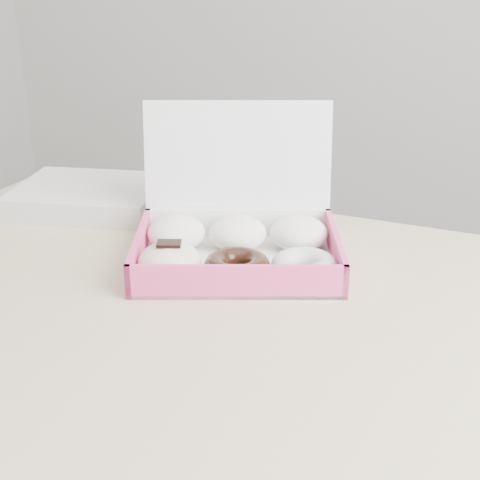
% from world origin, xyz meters
% --- Properties ---
extents(table, '(1.20, 0.80, 0.75)m').
position_xyz_m(table, '(0.00, 0.00, 0.67)').
color(table, tan).
rests_on(table, ground).
extents(donut_box, '(0.38, 0.36, 0.22)m').
position_xyz_m(donut_box, '(-0.04, 0.15, 0.78)').
color(donut_box, white).
rests_on(donut_box, table).
extents(newspapers, '(0.30, 0.26, 0.04)m').
position_xyz_m(newspapers, '(-0.38, 0.26, 0.77)').
color(newspapers, white).
rests_on(newspapers, table).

